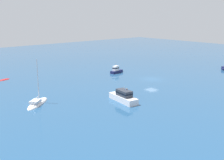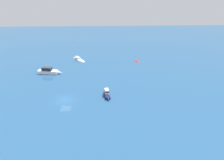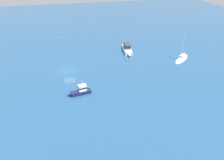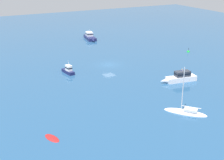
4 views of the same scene
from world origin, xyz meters
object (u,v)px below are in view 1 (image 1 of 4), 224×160
tender (4,80)px  launch (117,70)px  sloop (37,103)px  powerboat (122,96)px

tender → launch: launch is taller
tender → launch: 26.45m
launch → tender: bearing=146.9°
sloop → tender: (-2.02, -20.60, -0.09)m
sloop → powerboat: size_ratio=1.02×
powerboat → launch: size_ratio=1.66×
powerboat → tender: 30.18m
launch → sloop: bearing=-168.4°
sloop → launch: bearing=-19.5°
sloop → tender: bearing=44.5°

